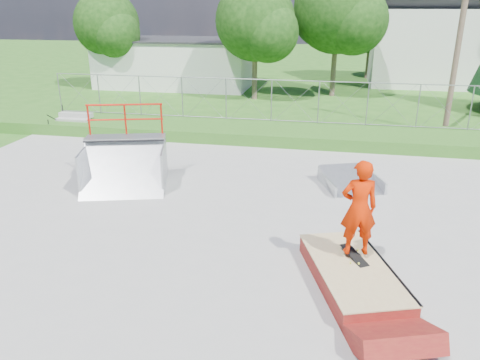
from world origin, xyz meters
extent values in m
plane|color=#29601B|center=(0.00, 0.00, 0.00)|extent=(120.00, 120.00, 0.00)
cube|color=#9B9A98|center=(0.00, 0.00, 0.02)|extent=(20.00, 16.00, 0.04)
cube|color=#29601B|center=(0.00, 9.50, 0.25)|extent=(24.00, 3.00, 0.50)
cube|color=maroon|center=(3.19, -1.04, 0.20)|extent=(2.24, 3.17, 0.40)
cube|color=tan|center=(3.19, -1.04, 0.42)|extent=(2.27, 3.19, 0.03)
cube|color=black|center=(3.23, -0.69, 0.47)|extent=(0.60, 0.79, 0.13)
imported|color=red|center=(3.23, -0.69, 1.46)|extent=(0.80, 0.61, 1.97)
cube|color=silver|center=(-8.00, 22.00, 1.50)|extent=(10.00, 6.00, 3.00)
cube|color=silver|center=(9.00, 26.00, 2.50)|extent=(8.00, 6.00, 5.00)
cylinder|color=brown|center=(7.50, 12.00, 4.00)|extent=(0.24, 0.24, 8.00)
cylinder|color=brown|center=(-2.00, 18.00, 1.22)|extent=(0.30, 0.30, 2.45)
sphere|color=black|center=(-2.00, 18.00, 4.41)|extent=(4.48, 4.48, 4.48)
sphere|color=black|center=(-1.16, 17.44, 3.85)|extent=(3.36, 3.36, 3.36)
cylinder|color=brown|center=(2.50, 20.00, 1.40)|extent=(0.30, 0.30, 2.80)
sphere|color=black|center=(2.50, 20.00, 5.04)|extent=(5.12, 5.12, 5.12)
sphere|color=black|center=(3.46, 19.36, 4.40)|extent=(3.84, 3.84, 3.84)
cylinder|color=brown|center=(-12.00, 20.00, 1.14)|extent=(0.30, 0.30, 2.27)
sphere|color=black|center=(-12.00, 20.00, 4.10)|extent=(4.16, 4.16, 4.16)
sphere|color=black|center=(-11.22, 19.48, 3.58)|extent=(3.12, 3.12, 3.12)
cylinder|color=brown|center=(5.00, 28.00, 1.05)|extent=(0.30, 0.30, 2.10)
sphere|color=black|center=(5.00, 28.00, 3.78)|extent=(3.84, 3.84, 3.84)
sphere|color=black|center=(5.72, 27.52, 3.30)|extent=(2.88, 2.88, 2.88)
camera|label=1|loc=(2.58, -9.34, 5.26)|focal=35.00mm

